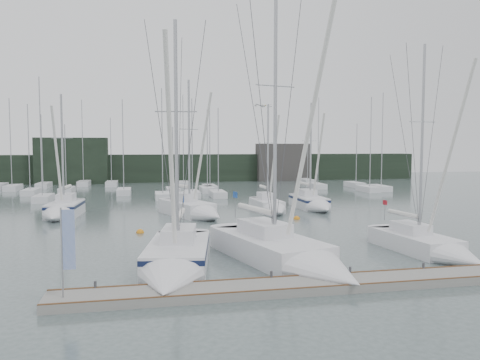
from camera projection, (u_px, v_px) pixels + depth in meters
The scene contains 19 objects.
ground at pixel (286, 263), 26.48m from camera, with size 160.00×160.00×0.00m, color #445351.
dock at pixel (319, 285), 21.59m from camera, with size 24.00×2.00×0.40m, color slate.
far_treeline at pixel (187, 168), 86.86m from camera, with size 90.00×4.00×5.00m, color black.
far_building_left at pixel (72, 161), 80.76m from camera, with size 12.00×3.00×8.00m, color black.
far_building_right at pixel (283, 162), 88.46m from camera, with size 10.00×3.00×7.00m, color #393735.
mast_forest at pixel (173, 188), 68.39m from camera, with size 57.72×26.74×14.86m.
sailboat_near_left at pixel (175, 264), 23.72m from camera, with size 4.82×10.70×14.24m.
sailboat_near_center at pixel (295, 258), 25.03m from camera, with size 6.68×12.55×17.00m.
sailboat_near_right at pixel (435, 249), 27.80m from camera, with size 3.56×9.18×13.69m.
sailboat_mid_a at pixel (62, 211), 42.78m from camera, with size 3.20×7.82×12.23m.
sailboat_mid_b at pixel (196, 211), 43.14m from camera, with size 6.05×9.29×13.60m.
sailboat_mid_c at pixel (271, 207), 46.16m from camera, with size 2.69×7.06×11.46m.
sailboat_mid_d at pixel (314, 204), 48.50m from camera, with size 2.67×8.45×11.96m.
buoy_a at pixel (214, 229), 37.16m from camera, with size 0.59×0.59×0.59m, color orange.
buoy_b at pixel (255, 221), 41.38m from camera, with size 0.59×0.59×0.59m, color orange.
buoy_c at pixel (140, 233), 35.52m from camera, with size 0.60×0.60×0.60m, color orange.
dock_banner at pixel (66, 244), 19.06m from camera, with size 0.57×0.07×3.72m.
seagull at pixel (263, 106), 28.41m from camera, with size 1.09×0.54×0.22m.
buoy_d at pixel (297, 219), 42.19m from camera, with size 0.59×0.59×0.59m, color orange.
Camera 1 is at (-7.84, -25.00, 6.62)m, focal length 35.00 mm.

